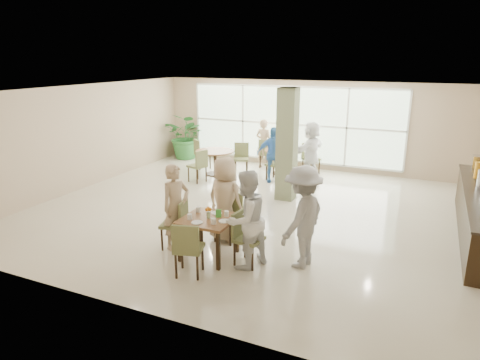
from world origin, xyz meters
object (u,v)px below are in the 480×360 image
at_px(round_table_right, 282,156).
at_px(teen_standing, 303,217).
at_px(buffet_counter, 480,210).
at_px(teen_left, 176,207).
at_px(adult_b, 311,150).
at_px(main_table, 209,223).
at_px(teen_far, 225,199).
at_px(potted_plant, 187,136).
at_px(adult_a, 273,155).
at_px(round_table_left, 215,156).
at_px(adult_standing, 264,144).
at_px(teen_right, 246,220).

bearing_deg(round_table_right, teen_standing, -67.99).
xyz_separation_m(buffet_counter, teen_left, (-5.25, -2.95, 0.26)).
bearing_deg(teen_standing, adult_b, -154.25).
bearing_deg(teen_left, main_table, -75.92).
distance_m(round_table_right, teen_left, 5.90).
bearing_deg(teen_far, round_table_right, -70.65).
bearing_deg(teen_far, buffet_counter, -141.05).
height_order(main_table, round_table_right, same).
xyz_separation_m(round_table_right, buffet_counter, (5.17, -2.95, -0.02)).
relative_size(teen_left, adult_b, 0.96).
bearing_deg(potted_plant, adult_a, -21.58).
relative_size(main_table, round_table_left, 0.78).
relative_size(buffet_counter, adult_standing, 2.92).
relative_size(round_table_right, adult_a, 0.69).
xyz_separation_m(main_table, teen_left, (-0.74, 0.10, 0.16)).
bearing_deg(adult_a, teen_far, -104.07).
bearing_deg(adult_b, teen_right, 21.29).
bearing_deg(teen_far, adult_standing, -63.42).
bearing_deg(adult_b, teen_far, 12.85).
bearing_deg(teen_right, round_table_right, -144.52).
bearing_deg(teen_left, adult_a, 20.86).
distance_m(main_table, teen_right, 0.78).
xyz_separation_m(potted_plant, teen_left, (3.68, -6.47, 0.01)).
distance_m(buffet_counter, teen_far, 5.10).
relative_size(potted_plant, adult_b, 0.95).
xyz_separation_m(buffet_counter, teen_right, (-3.76, -3.11, 0.31)).
relative_size(teen_far, adult_standing, 1.05).
distance_m(round_table_left, adult_standing, 1.74).
distance_m(round_table_right, teen_standing, 6.09).
xyz_separation_m(round_table_right, teen_left, (-0.08, -5.90, 0.24)).
height_order(main_table, teen_far, teen_far).
relative_size(round_table_left, teen_right, 0.68).
height_order(main_table, teen_right, teen_right).
distance_m(potted_plant, teen_standing, 8.66).
xyz_separation_m(teen_far, adult_b, (0.33, 5.08, 0.01)).
relative_size(round_table_right, potted_plant, 0.68).
xyz_separation_m(adult_a, adult_b, (0.90, 0.81, 0.05)).
bearing_deg(teen_standing, adult_standing, -141.29).
distance_m(teen_left, adult_standing, 6.37).
relative_size(main_table, teen_far, 0.54).
bearing_deg(main_table, teen_left, 172.05).
relative_size(round_table_right, adult_b, 0.65).
height_order(adult_b, adult_standing, adult_b).
bearing_deg(potted_plant, adult_standing, -2.73).
bearing_deg(buffet_counter, potted_plant, 158.45).
bearing_deg(teen_standing, buffet_counter, 144.82).
bearing_deg(main_table, teen_right, -4.23).
bearing_deg(potted_plant, teen_far, -52.99).
bearing_deg(buffet_counter, teen_standing, -137.12).
xyz_separation_m(main_table, teen_standing, (1.62, 0.37, 0.24)).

